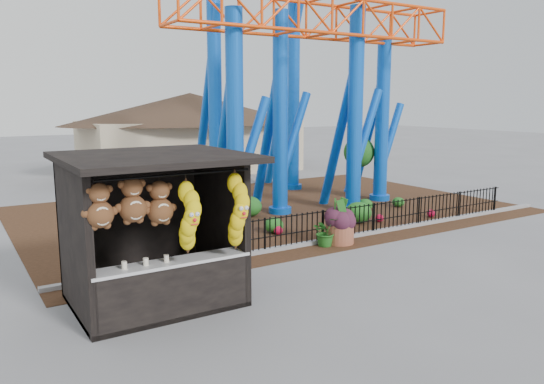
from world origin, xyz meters
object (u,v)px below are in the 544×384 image
roller_coaster (290,40)px  terracotta_planter (340,233)px  prize_booth (156,233)px  potted_plant (326,231)px

roller_coaster → terracotta_planter: 8.48m
prize_booth → potted_plant: (5.69, 1.82, -1.11)m
terracotta_planter → potted_plant: bearing=180.0°
roller_coaster → potted_plant: roller_coaster is taller
terracotta_planter → potted_plant: potted_plant is taller
terracotta_planter → roller_coaster: bearing=70.7°
roller_coaster → potted_plant: (-2.46, -5.53, -6.01)m
roller_coaster → potted_plant: 8.53m
prize_booth → potted_plant: bearing=17.7°
roller_coaster → terracotta_planter: roller_coaster is taller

